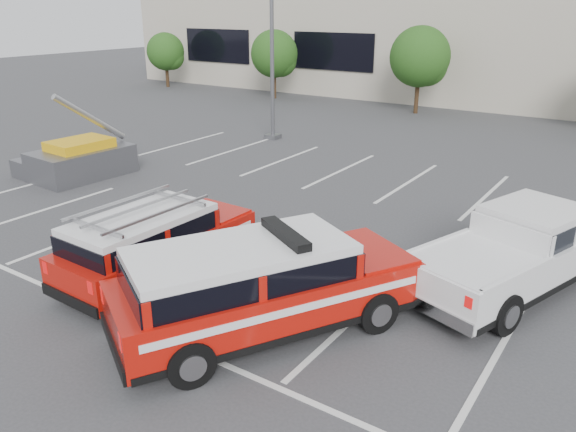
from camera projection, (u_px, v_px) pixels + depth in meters
The scene contains 11 objects.
ground at pixel (253, 279), 12.77m from camera, with size 120.00×120.00×0.00m, color #37373A.
stall_markings at pixel (347, 220), 16.26m from camera, with size 23.00×15.00×0.01m, color silver.
convention_building at pixel (558, 24), 35.72m from camera, with size 60.00×16.99×13.20m.
tree_far_left at pixel (167, 53), 42.04m from camera, with size 2.77×2.77×3.99m.
tree_left at pixel (276, 55), 36.70m from camera, with size 3.07×3.07×4.42m.
tree_mid_left at pixel (422, 59), 31.36m from camera, with size 3.37×3.37×4.85m.
light_pole_left at pixel (272, 22), 24.44m from camera, with size 0.90×0.60×10.24m.
fire_chief_suv at pixel (262, 293), 10.47m from camera, with size 4.61×5.99×2.01m.
white_pickup at pixel (519, 257), 12.21m from camera, with size 3.74×6.13×1.78m.
ladder_suv at pixel (156, 248), 12.61m from camera, with size 1.96×4.72×1.84m.
utility_rig at pixel (78, 160), 20.27m from camera, with size 3.19×3.67×3.06m.
Camera 1 is at (7.07, -9.03, 5.85)m, focal length 35.00 mm.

